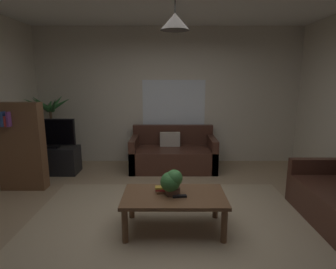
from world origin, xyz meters
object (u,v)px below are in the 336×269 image
(book_on_table_1, at_px, (162,189))
(potted_plant_on_table, at_px, (172,182))
(tv, at_px, (51,133))
(book_on_table_0, at_px, (162,192))
(book_on_table_2, at_px, (161,188))
(couch_under_window, at_px, (173,155))
(bookshelf_corner, at_px, (21,146))
(coffee_table, at_px, (174,200))
(tv_stand, at_px, (54,160))
(potted_palm_corner, at_px, (51,131))
(remote_on_table_0, at_px, (180,196))
(pendant_lamp, at_px, (175,21))

(book_on_table_1, relative_size, potted_plant_on_table, 0.45)
(potted_plant_on_table, relative_size, tv, 0.35)
(book_on_table_0, relative_size, book_on_table_2, 0.97)
(couch_under_window, bearing_deg, bookshelf_corner, -157.53)
(coffee_table, distance_m, tv_stand, 2.96)
(book_on_table_2, distance_m, tv, 2.79)
(tv_stand, distance_m, tv, 0.53)
(book_on_table_1, height_order, potted_plant_on_table, potted_plant_on_table)
(couch_under_window, height_order, potted_palm_corner, potted_palm_corner)
(book_on_table_0, bearing_deg, book_on_table_2, 130.72)
(remote_on_table_0, bearing_deg, book_on_table_0, -127.68)
(book_on_table_1, distance_m, book_on_table_2, 0.02)
(couch_under_window, relative_size, tv_stand, 1.82)
(book_on_table_1, xyz_separation_m, tv, (-2.07, 1.87, 0.31))
(potted_plant_on_table, xyz_separation_m, bookshelf_corner, (-2.37, 1.22, 0.12))
(book_on_table_1, relative_size, tv, 0.16)
(couch_under_window, distance_m, pendant_lamp, 3.03)
(book_on_table_1, distance_m, potted_palm_corner, 3.23)
(coffee_table, height_order, pendant_lamp, pendant_lamp)
(couch_under_window, distance_m, remote_on_table_0, 2.30)
(tv, relative_size, potted_palm_corner, 0.59)
(pendant_lamp, bearing_deg, couch_under_window, 89.28)
(book_on_table_0, bearing_deg, couch_under_window, 85.39)
(couch_under_window, bearing_deg, tv, -172.75)
(book_on_table_1, bearing_deg, book_on_table_2, 168.47)
(book_on_table_1, distance_m, remote_on_table_0, 0.25)
(book_on_table_0, relative_size, tv_stand, 0.14)
(couch_under_window, xyz_separation_m, book_on_table_2, (-0.19, -2.15, 0.22))
(coffee_table, bearing_deg, potted_palm_corner, 135.26)
(tv, bearing_deg, book_on_table_2, -42.23)
(bookshelf_corner, height_order, pendant_lamp, pendant_lamp)
(bookshelf_corner, bearing_deg, tv_stand, 75.94)
(book_on_table_2, xyz_separation_m, tv_stand, (-2.06, 1.89, -0.24))
(couch_under_window, relative_size, coffee_table, 1.37)
(book_on_table_1, height_order, potted_palm_corner, potted_palm_corner)
(book_on_table_0, relative_size, book_on_table_1, 0.91)
(tv_stand, xyz_separation_m, potted_palm_corner, (-0.18, 0.41, 0.48))
(coffee_table, bearing_deg, pendant_lamp, 75.96)
(book_on_table_0, distance_m, book_on_table_2, 0.05)
(pendant_lamp, bearing_deg, book_on_table_1, 152.59)
(couch_under_window, xyz_separation_m, tv, (-2.24, -0.29, 0.50))
(couch_under_window, relative_size, tv, 1.88)
(remote_on_table_0, distance_m, potted_palm_corner, 3.47)
(potted_plant_on_table, height_order, potted_palm_corner, potted_palm_corner)
(potted_palm_corner, relative_size, bookshelf_corner, 1.05)
(potted_palm_corner, bearing_deg, potted_plant_on_table, -45.04)
(coffee_table, relative_size, book_on_table_0, 9.61)
(tv, bearing_deg, book_on_table_1, -42.09)
(bookshelf_corner, xyz_separation_m, pendant_lamp, (2.40, -1.23, 1.62))
(potted_palm_corner, bearing_deg, tv_stand, -65.89)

